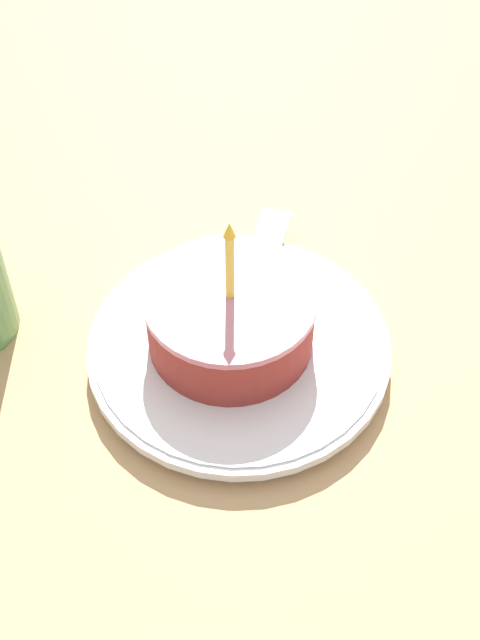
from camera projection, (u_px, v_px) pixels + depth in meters
The scene contains 4 objects.
ground_plane at pixel (266, 390), 0.66m from camera, with size 2.40×2.40×0.04m.
plate at pixel (240, 349), 0.65m from camera, with size 0.22×0.22×0.02m.
cake_slice at pixel (232, 318), 0.62m from camera, with size 0.12×0.12×0.11m.
fork at pixel (257, 273), 0.68m from camera, with size 0.17×0.05×0.00m.
Camera 1 is at (-0.39, 0.00, 0.51)m, focal length 50.00 mm.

